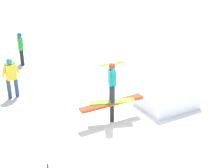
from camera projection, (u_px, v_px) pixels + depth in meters
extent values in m
plane|color=white|center=(112.00, 121.00, 9.86)|extent=(60.00, 60.00, 0.00)
cylinder|color=black|center=(112.00, 113.00, 9.74)|extent=(0.14, 0.14, 0.59)
cube|color=#A53F1E|center=(112.00, 103.00, 9.61)|extent=(2.03, 1.17, 0.08)
cube|color=white|center=(167.00, 99.00, 10.71)|extent=(2.27, 2.13, 0.55)
cube|color=#87D638|center=(112.00, 101.00, 9.59)|extent=(1.42, 0.43, 0.03)
cylinder|color=#282A32|center=(111.00, 91.00, 9.59)|extent=(0.13, 0.13, 0.55)
cylinder|color=#282A32|center=(113.00, 95.00, 9.36)|extent=(0.13, 0.13, 0.55)
cube|color=teal|center=(112.00, 77.00, 9.28)|extent=(0.23, 0.34, 0.49)
cylinder|color=teal|center=(111.00, 71.00, 9.41)|extent=(0.11, 0.28, 0.45)
cylinder|color=teal|center=(113.00, 76.00, 9.05)|extent=(0.11, 0.28, 0.45)
sphere|color=red|center=(112.00, 66.00, 9.14)|extent=(0.20, 0.20, 0.20)
cylinder|color=black|center=(21.00, 56.00, 14.83)|extent=(0.15, 0.15, 0.72)
cylinder|color=black|center=(22.00, 58.00, 14.59)|extent=(0.15, 0.15, 0.72)
cube|color=green|center=(20.00, 44.00, 14.46)|extent=(0.33, 0.42, 0.59)
cylinder|color=green|center=(19.00, 40.00, 14.60)|extent=(0.17, 0.26, 0.53)
cylinder|color=green|center=(21.00, 42.00, 14.21)|extent=(0.17, 0.26, 0.53)
sphere|color=blue|center=(19.00, 35.00, 14.30)|extent=(0.23, 0.23, 0.23)
cylinder|color=navy|center=(9.00, 89.00, 11.25)|extent=(0.15, 0.15, 0.71)
cylinder|color=navy|center=(17.00, 88.00, 11.40)|extent=(0.15, 0.15, 0.71)
cube|color=yellow|center=(11.00, 72.00, 11.08)|extent=(0.41, 0.36, 0.57)
cylinder|color=yellow|center=(4.00, 70.00, 10.91)|extent=(0.24, 0.19, 0.51)
cylinder|color=yellow|center=(16.00, 68.00, 11.14)|extent=(0.24, 0.19, 0.51)
sphere|color=teal|center=(9.00, 62.00, 10.92)|extent=(0.22, 0.22, 0.22)
cube|color=#90DD28|center=(112.00, 64.00, 14.88)|extent=(1.29, 0.75, 0.02)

